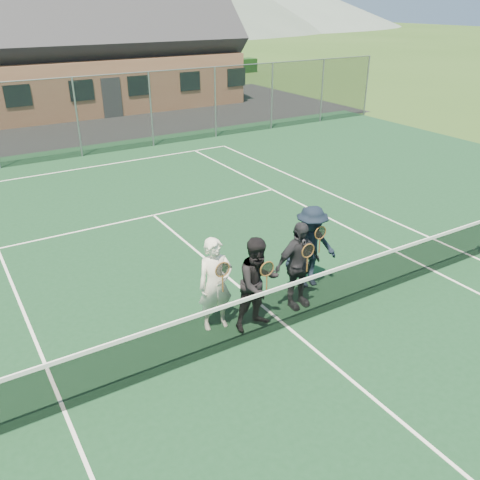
{
  "coord_description": "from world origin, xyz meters",
  "views": [
    {
      "loc": [
        -4.89,
        -6.26,
        5.57
      ],
      "look_at": [
        -0.12,
        1.5,
        1.25
      ],
      "focal_mm": 38.0,
      "sensor_mm": 36.0,
      "label": 1
    }
  ],
  "objects_px": {
    "player_c": "(298,265)",
    "player_d": "(311,247)",
    "tennis_net": "(288,303)",
    "player_a": "(215,284)",
    "player_b": "(258,284)",
    "clubhouse": "(91,31)"
  },
  "relations": [
    {
      "from": "player_c",
      "to": "player_d",
      "type": "distance_m",
      "value": 0.87
    },
    {
      "from": "tennis_net",
      "to": "player_c",
      "type": "xyz_separation_m",
      "value": [
        0.6,
        0.53,
        0.38
      ]
    },
    {
      "from": "player_a",
      "to": "player_d",
      "type": "xyz_separation_m",
      "value": [
        2.43,
        0.3,
        -0.0
      ]
    },
    {
      "from": "player_b",
      "to": "player_c",
      "type": "height_order",
      "value": "same"
    },
    {
      "from": "player_a",
      "to": "player_d",
      "type": "relative_size",
      "value": 1.0
    },
    {
      "from": "tennis_net",
      "to": "player_b",
      "type": "bearing_deg",
      "value": 141.86
    },
    {
      "from": "tennis_net",
      "to": "player_b",
      "type": "relative_size",
      "value": 6.49
    },
    {
      "from": "player_a",
      "to": "player_c",
      "type": "bearing_deg",
      "value": -6.65
    },
    {
      "from": "player_b",
      "to": "player_c",
      "type": "xyz_separation_m",
      "value": [
        1.05,
        0.18,
        0.0
      ]
    },
    {
      "from": "player_a",
      "to": "player_c",
      "type": "distance_m",
      "value": 1.73
    },
    {
      "from": "tennis_net",
      "to": "player_a",
      "type": "xyz_separation_m",
      "value": [
        -1.11,
        0.73,
        0.38
      ]
    },
    {
      "from": "clubhouse",
      "to": "player_a",
      "type": "bearing_deg",
      "value": -102.39
    },
    {
      "from": "tennis_net",
      "to": "clubhouse",
      "type": "xyz_separation_m",
      "value": [
        4.0,
        24.0,
        3.45
      ]
    },
    {
      "from": "player_b",
      "to": "player_d",
      "type": "relative_size",
      "value": 1.0
    },
    {
      "from": "tennis_net",
      "to": "clubhouse",
      "type": "relative_size",
      "value": 0.75
    },
    {
      "from": "tennis_net",
      "to": "player_a",
      "type": "bearing_deg",
      "value": 146.73
    },
    {
      "from": "player_c",
      "to": "player_d",
      "type": "xyz_separation_m",
      "value": [
        0.71,
        0.5,
        -0.0
      ]
    },
    {
      "from": "player_a",
      "to": "player_d",
      "type": "bearing_deg",
      "value": 7.09
    },
    {
      "from": "player_c",
      "to": "clubhouse",
      "type": "bearing_deg",
      "value": 81.77
    },
    {
      "from": "tennis_net",
      "to": "player_b",
      "type": "distance_m",
      "value": 0.68
    },
    {
      "from": "player_b",
      "to": "player_a",
      "type": "bearing_deg",
      "value": 150.28
    },
    {
      "from": "player_c",
      "to": "player_d",
      "type": "bearing_deg",
      "value": 35.11
    }
  ]
}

